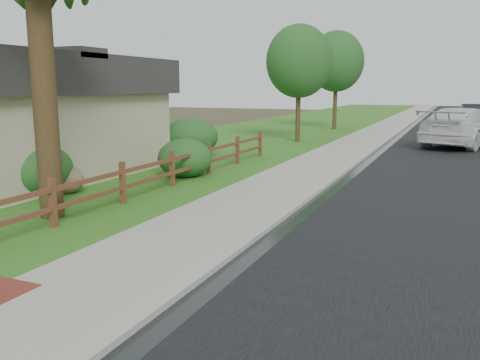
% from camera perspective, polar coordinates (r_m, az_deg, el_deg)
% --- Properties ---
extents(ground, '(120.00, 120.00, 0.00)m').
position_cam_1_polar(ground, '(7.10, -14.06, -14.36)').
color(ground, '#39301F').
extents(road, '(8.00, 90.00, 0.02)m').
position_cam_1_polar(road, '(40.19, 24.10, 5.36)').
color(road, black).
rests_on(road, ground).
extents(curb, '(0.40, 90.00, 0.12)m').
position_cam_1_polar(curb, '(40.34, 18.12, 5.83)').
color(curb, gray).
rests_on(curb, ground).
extents(wet_gutter, '(0.50, 90.00, 0.00)m').
position_cam_1_polar(wet_gutter, '(40.31, 18.61, 5.75)').
color(wet_gutter, black).
rests_on(wet_gutter, road).
extents(sidewalk, '(2.20, 90.00, 0.10)m').
position_cam_1_polar(sidewalk, '(40.48, 16.28, 5.93)').
color(sidewalk, gray).
rests_on(sidewalk, ground).
extents(grass_strip, '(1.60, 90.00, 0.06)m').
position_cam_1_polar(grass_strip, '(40.75, 13.61, 6.05)').
color(grass_strip, '#2C611B').
rests_on(grass_strip, ground).
extents(lawn_near, '(9.00, 90.00, 0.04)m').
position_cam_1_polar(lawn_near, '(41.93, 6.56, 6.38)').
color(lawn_near, '#2C611B').
rests_on(lawn_near, ground).
extents(ranch_fence, '(0.12, 16.92, 1.10)m').
position_cam_1_polar(ranch_fence, '(13.96, -10.15, 0.70)').
color(ranch_fence, '#52301B').
rests_on(ranch_fence, ground).
extents(white_suv, '(4.62, 7.08, 1.91)m').
position_cam_1_polar(white_suv, '(27.61, 23.80, 5.47)').
color(white_suv, silver).
rests_on(white_suv, road).
extents(dark_car_far, '(1.95, 4.40, 1.40)m').
position_cam_1_polar(dark_car_far, '(50.19, 24.50, 6.98)').
color(dark_car_far, black).
rests_on(dark_car_far, road).
extents(boulder, '(1.45, 1.26, 0.82)m').
position_cam_1_polar(boulder, '(14.87, -19.20, 0.06)').
color(boulder, brown).
rests_on(boulder, ground).
extents(shrub_b, '(2.41, 2.41, 1.46)m').
position_cam_1_polar(shrub_b, '(14.84, -22.20, 1.11)').
color(shrub_b, '#19461D').
rests_on(shrub_b, ground).
extents(shrub_c, '(1.95, 1.95, 1.28)m').
position_cam_1_polar(shrub_c, '(16.68, -6.22, 2.46)').
color(shrub_c, '#19461D').
rests_on(shrub_c, ground).
extents(shrub_d, '(3.00, 3.00, 1.63)m').
position_cam_1_polar(shrub_d, '(21.88, -5.61, 4.82)').
color(shrub_d, '#19461D').
rests_on(shrub_d, ground).
extents(tree_near_left, '(3.48, 3.48, 6.16)m').
position_cam_1_polar(tree_near_left, '(27.48, 6.65, 13.08)').
color(tree_near_left, '#332015').
rests_on(tree_near_left, ground).
extents(tree_mid_left, '(3.74, 3.74, 6.69)m').
position_cam_1_polar(tree_mid_left, '(35.98, 10.77, 12.93)').
color(tree_mid_left, '#332015').
rests_on(tree_mid_left, ground).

